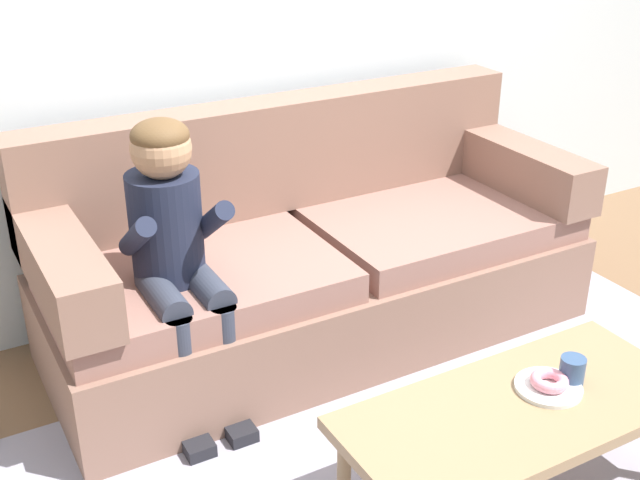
{
  "coord_description": "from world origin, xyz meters",
  "views": [
    {
      "loc": [
        -1.48,
        -1.81,
        1.88
      ],
      "look_at": [
        -0.22,
        0.45,
        0.65
      ],
      "focal_mm": 45.09,
      "sensor_mm": 36.0,
      "label": 1
    }
  ],
  "objects_px": {
    "couch": "(313,260)",
    "donut": "(549,381)",
    "toy_controller": "(540,398)",
    "mug": "(572,370)",
    "coffee_table": "(519,416)",
    "person_child": "(174,243)"
  },
  "relations": [
    {
      "from": "person_child",
      "to": "mug",
      "type": "distance_m",
      "value": 1.39
    },
    {
      "from": "person_child",
      "to": "mug",
      "type": "relative_size",
      "value": 12.24
    },
    {
      "from": "coffee_table",
      "to": "toy_controller",
      "type": "distance_m",
      "value": 0.65
    },
    {
      "from": "couch",
      "to": "mug",
      "type": "height_order",
      "value": "couch"
    },
    {
      "from": "coffee_table",
      "to": "mug",
      "type": "height_order",
      "value": "mug"
    },
    {
      "from": "person_child",
      "to": "mug",
      "type": "height_order",
      "value": "person_child"
    },
    {
      "from": "couch",
      "to": "coffee_table",
      "type": "height_order",
      "value": "couch"
    },
    {
      "from": "couch",
      "to": "donut",
      "type": "bearing_deg",
      "value": -81.72
    },
    {
      "from": "coffee_table",
      "to": "donut",
      "type": "relative_size",
      "value": 9.43
    },
    {
      "from": "coffee_table",
      "to": "donut",
      "type": "xyz_separation_m",
      "value": [
        0.13,
        0.02,
        0.07
      ]
    },
    {
      "from": "donut",
      "to": "toy_controller",
      "type": "relative_size",
      "value": 0.53
    },
    {
      "from": "coffee_table",
      "to": "mug",
      "type": "relative_size",
      "value": 12.58
    },
    {
      "from": "donut",
      "to": "mug",
      "type": "xyz_separation_m",
      "value": [
        0.09,
        -0.01,
        0.01
      ]
    },
    {
      "from": "coffee_table",
      "to": "toy_controller",
      "type": "height_order",
      "value": "coffee_table"
    },
    {
      "from": "toy_controller",
      "to": "mug",
      "type": "bearing_deg",
      "value": -113.05
    },
    {
      "from": "couch",
      "to": "donut",
      "type": "xyz_separation_m",
      "value": [
        0.18,
        -1.21,
        0.07
      ]
    },
    {
      "from": "couch",
      "to": "donut",
      "type": "distance_m",
      "value": 1.22
    },
    {
      "from": "couch",
      "to": "person_child",
      "type": "bearing_deg",
      "value": -162.51
    },
    {
      "from": "couch",
      "to": "mug",
      "type": "distance_m",
      "value": 1.24
    },
    {
      "from": "mug",
      "to": "toy_controller",
      "type": "height_order",
      "value": "mug"
    },
    {
      "from": "donut",
      "to": "mug",
      "type": "distance_m",
      "value": 0.09
    },
    {
      "from": "couch",
      "to": "toy_controller",
      "type": "bearing_deg",
      "value": -60.58
    }
  ]
}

